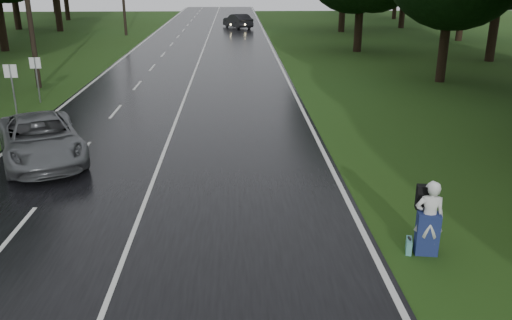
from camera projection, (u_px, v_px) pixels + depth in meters
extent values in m
plane|color=#224213|center=(120.00, 268.00, 11.88)|extent=(160.00, 160.00, 0.00)
cube|color=black|center=(190.00, 85.00, 30.69)|extent=(12.00, 140.00, 0.04)
cube|color=silver|center=(190.00, 85.00, 30.69)|extent=(0.12, 140.00, 0.01)
imported|color=#575A5D|center=(41.00, 139.00, 18.30)|extent=(4.60, 6.06, 1.53)
imported|color=black|center=(238.00, 21.00, 60.86)|extent=(3.55, 5.09, 1.59)
imported|color=silver|center=(429.00, 218.00, 12.21)|extent=(0.73, 0.53, 1.83)
cube|color=navy|center=(427.00, 234.00, 12.35)|extent=(0.56, 0.41, 1.02)
cube|color=black|center=(425.00, 197.00, 12.32)|extent=(0.44, 0.28, 0.59)
cube|color=teal|center=(409.00, 246.00, 12.53)|extent=(0.25, 0.46, 0.32)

